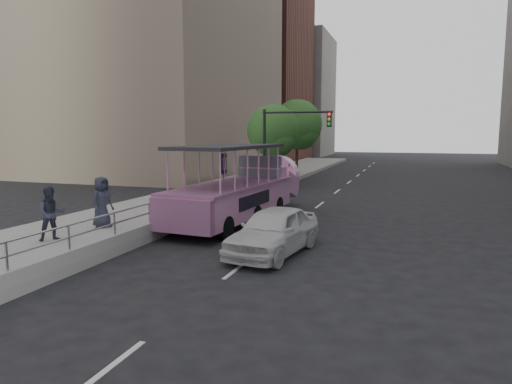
{
  "coord_description": "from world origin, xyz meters",
  "views": [
    {
      "loc": [
        5.51,
        -13.72,
        3.79
      ],
      "look_at": [
        0.39,
        1.3,
        1.74
      ],
      "focal_mm": 32.0,
      "sensor_mm": 36.0,
      "label": 1
    }
  ],
  "objects_px": {
    "duck_boat": "(243,192)",
    "parking_sign": "(224,177)",
    "pedestrian_mid": "(52,214)",
    "pedestrian_far": "(102,202)",
    "street_tree_near": "(274,133)",
    "traffic_signal": "(283,138)",
    "street_tree_far": "(298,127)",
    "car": "(274,231)"
  },
  "relations": [
    {
      "from": "duck_boat",
      "to": "pedestrian_mid",
      "type": "bearing_deg",
      "value": -119.98
    },
    {
      "from": "duck_boat",
      "to": "pedestrian_mid",
      "type": "relative_size",
      "value": 5.7
    },
    {
      "from": "car",
      "to": "parking_sign",
      "type": "distance_m",
      "value": 7.19
    },
    {
      "from": "pedestrian_far",
      "to": "car",
      "type": "bearing_deg",
      "value": -87.06
    },
    {
      "from": "pedestrian_mid",
      "to": "traffic_signal",
      "type": "distance_m",
      "value": 15.21
    },
    {
      "from": "traffic_signal",
      "to": "street_tree_far",
      "type": "height_order",
      "value": "street_tree_far"
    },
    {
      "from": "duck_boat",
      "to": "parking_sign",
      "type": "height_order",
      "value": "duck_boat"
    },
    {
      "from": "duck_boat",
      "to": "street_tree_far",
      "type": "height_order",
      "value": "street_tree_far"
    },
    {
      "from": "pedestrian_mid",
      "to": "parking_sign",
      "type": "relative_size",
      "value": 0.62
    },
    {
      "from": "street_tree_far",
      "to": "duck_boat",
      "type": "bearing_deg",
      "value": -84.52
    },
    {
      "from": "pedestrian_far",
      "to": "parking_sign",
      "type": "distance_m",
      "value": 5.96
    },
    {
      "from": "street_tree_near",
      "to": "duck_boat",
      "type": "bearing_deg",
      "value": -80.55
    },
    {
      "from": "pedestrian_mid",
      "to": "pedestrian_far",
      "type": "xyz_separation_m",
      "value": [
        0.18,
        2.33,
        0.06
      ]
    },
    {
      "from": "duck_boat",
      "to": "pedestrian_far",
      "type": "relative_size",
      "value": 5.31
    },
    {
      "from": "duck_boat",
      "to": "street_tree_far",
      "type": "relative_size",
      "value": 1.56
    },
    {
      "from": "car",
      "to": "street_tree_far",
      "type": "height_order",
      "value": "street_tree_far"
    },
    {
      "from": "pedestrian_mid",
      "to": "parking_sign",
      "type": "bearing_deg",
      "value": 17.04
    },
    {
      "from": "traffic_signal",
      "to": "street_tree_far",
      "type": "xyz_separation_m",
      "value": [
        -1.4,
        9.43,
        0.81
      ]
    },
    {
      "from": "duck_boat",
      "to": "car",
      "type": "relative_size",
      "value": 2.31
    },
    {
      "from": "car",
      "to": "street_tree_near",
      "type": "bearing_deg",
      "value": 114.66
    },
    {
      "from": "street_tree_far",
      "to": "car",
      "type": "bearing_deg",
      "value": -78.27
    },
    {
      "from": "traffic_signal",
      "to": "street_tree_near",
      "type": "xyz_separation_m",
      "value": [
        -1.6,
        3.43,
        0.32
      ]
    },
    {
      "from": "duck_boat",
      "to": "parking_sign",
      "type": "relative_size",
      "value": 3.51
    },
    {
      "from": "parking_sign",
      "to": "pedestrian_mid",
      "type": "bearing_deg",
      "value": -110.75
    },
    {
      "from": "parking_sign",
      "to": "traffic_signal",
      "type": "relative_size",
      "value": 0.55
    },
    {
      "from": "traffic_signal",
      "to": "parking_sign",
      "type": "bearing_deg",
      "value": -97.49
    },
    {
      "from": "pedestrian_far",
      "to": "parking_sign",
      "type": "bearing_deg",
      "value": -19.82
    },
    {
      "from": "pedestrian_far",
      "to": "traffic_signal",
      "type": "distance_m",
      "value": 12.93
    },
    {
      "from": "duck_boat",
      "to": "pedestrian_far",
      "type": "xyz_separation_m",
      "value": [
        -3.84,
        -4.65,
        0.02
      ]
    },
    {
      "from": "duck_boat",
      "to": "parking_sign",
      "type": "distance_m",
      "value": 1.42
    },
    {
      "from": "pedestrian_mid",
      "to": "car",
      "type": "bearing_deg",
      "value": -37.68
    },
    {
      "from": "car",
      "to": "pedestrian_mid",
      "type": "height_order",
      "value": "pedestrian_mid"
    },
    {
      "from": "street_tree_near",
      "to": "street_tree_far",
      "type": "bearing_deg",
      "value": 88.09
    },
    {
      "from": "car",
      "to": "duck_boat",
      "type": "bearing_deg",
      "value": 128.02
    },
    {
      "from": "pedestrian_mid",
      "to": "parking_sign",
      "type": "distance_m",
      "value": 8.16
    },
    {
      "from": "pedestrian_mid",
      "to": "street_tree_near",
      "type": "height_order",
      "value": "street_tree_near"
    },
    {
      "from": "parking_sign",
      "to": "duck_boat",
      "type": "bearing_deg",
      "value": -28.91
    },
    {
      "from": "parking_sign",
      "to": "street_tree_near",
      "type": "height_order",
      "value": "street_tree_near"
    },
    {
      "from": "traffic_signal",
      "to": "car",
      "type": "bearing_deg",
      "value": -75.87
    },
    {
      "from": "pedestrian_mid",
      "to": "duck_boat",
      "type": "bearing_deg",
      "value": 7.8
    },
    {
      "from": "pedestrian_far",
      "to": "street_tree_near",
      "type": "bearing_deg",
      "value": -0.08
    },
    {
      "from": "car",
      "to": "traffic_signal",
      "type": "height_order",
      "value": "traffic_signal"
    }
  ]
}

